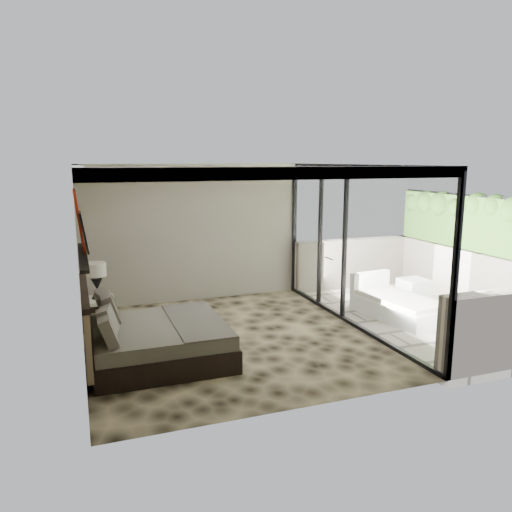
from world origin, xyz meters
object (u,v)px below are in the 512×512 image
object	(u,v)px
table_lamp	(96,276)
ottoman	(414,291)
bed	(152,339)
lounger	(397,305)
nightstand	(98,312)

from	to	relation	value
table_lamp	ottoman	xyz separation A→B (m)	(6.07, -0.67, -0.67)
bed	table_lamp	distance (m)	2.02
bed	lounger	xyz separation A→B (m)	(4.58, 0.53, -0.11)
table_lamp	ottoman	distance (m)	6.15
bed	lounger	bearing A→B (deg)	6.59
ottoman	table_lamp	bearing A→B (deg)	173.66
bed	ottoman	bearing A→B (deg)	11.86
bed	nightstand	distance (m)	1.90
table_lamp	lounger	distance (m)	5.44
table_lamp	lounger	world-z (taller)	table_lamp
bed	nightstand	size ratio (longest dim) A/B	3.56
nightstand	ottoman	distance (m)	6.12
lounger	nightstand	bearing A→B (deg)	159.28
bed	table_lamp	world-z (taller)	table_lamp
nightstand	table_lamp	bearing A→B (deg)	82.13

